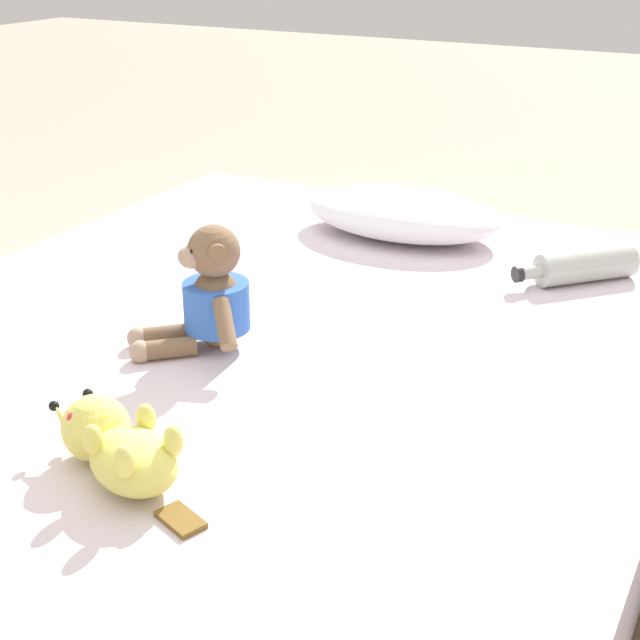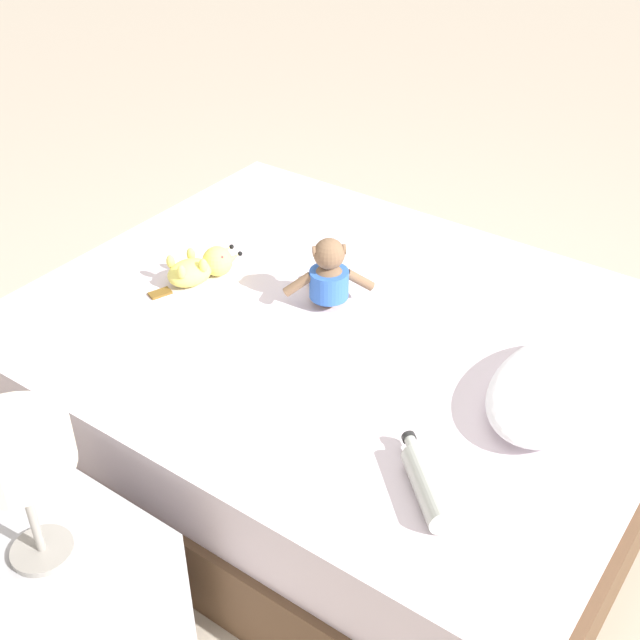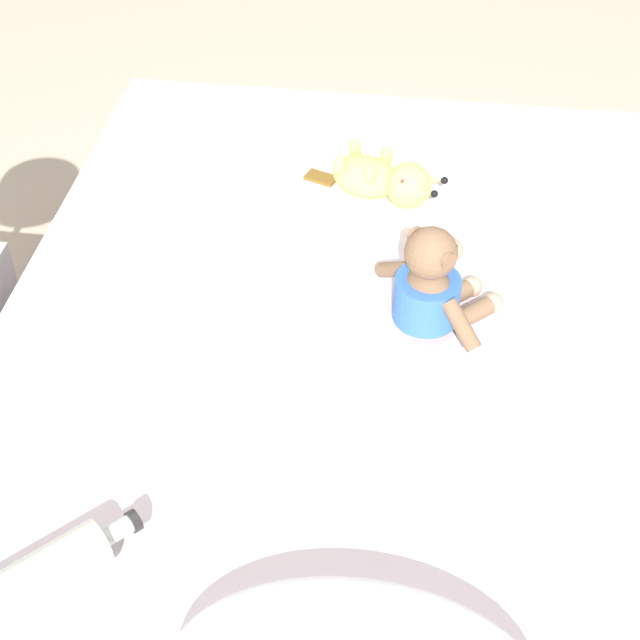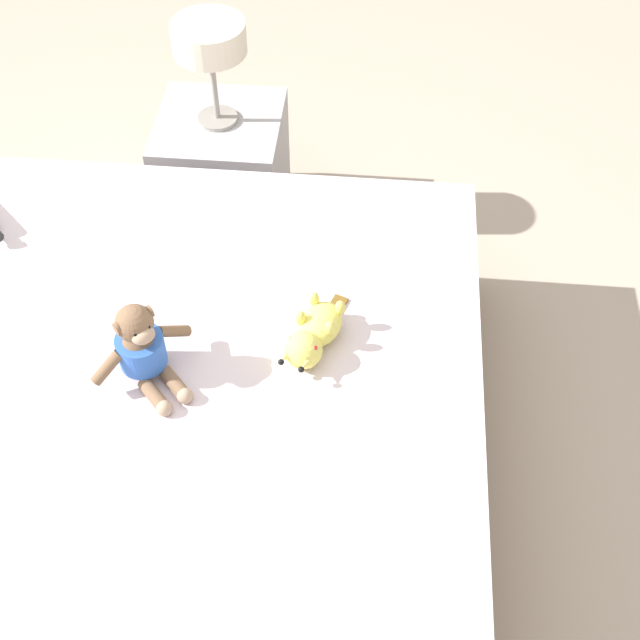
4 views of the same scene
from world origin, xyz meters
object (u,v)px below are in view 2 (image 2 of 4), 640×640
(bedside_lamp, at_px, (14,455))
(nightstand, at_px, (61,612))
(bed, at_px, (340,383))
(plush_yellow_creature, at_px, (202,267))
(pillow, at_px, (554,389))
(plush_monkey, at_px, (328,277))
(glass_bottle, at_px, (428,485))

(bedside_lamp, bearing_deg, nightstand, -90.00)
(bed, xyz_separation_m, plush_yellow_creature, (0.07, -0.50, 0.29))
(pillow, xyz_separation_m, plush_monkey, (-0.06, -0.76, 0.04))
(plush_monkey, distance_m, plush_yellow_creature, 0.44)
(bed, distance_m, glass_bottle, 0.79)
(plush_monkey, bearing_deg, plush_yellow_creature, -73.37)
(plush_yellow_creature, bearing_deg, plush_monkey, 106.63)
(pillow, relative_size, nightstand, 1.15)
(pillow, height_order, bedside_lamp, bedside_lamp)
(bed, bearing_deg, bedside_lamp, -3.90)
(bedside_lamp, bearing_deg, plush_yellow_creature, -156.95)
(bed, relative_size, nightstand, 4.47)
(pillow, relative_size, plush_yellow_creature, 1.55)
(bed, distance_m, pillow, 0.73)
(nightstand, bearing_deg, plush_yellow_creature, -156.95)
(glass_bottle, bearing_deg, plush_yellow_creature, -110.75)
(plush_monkey, relative_size, nightstand, 0.59)
(pillow, distance_m, glass_bottle, 0.48)
(pillow, bearing_deg, plush_monkey, -94.29)
(bed, relative_size, bedside_lamp, 5.29)
(plush_yellow_creature, distance_m, bedside_lamp, 1.12)
(bed, distance_m, bedside_lamp, 1.19)
(glass_bottle, bearing_deg, plush_monkey, -129.06)
(pillow, distance_m, plush_yellow_creature, 1.18)
(pillow, height_order, nightstand, pillow)
(bed, xyz_separation_m, plush_monkey, (-0.06, -0.09, 0.34))
(bed, xyz_separation_m, nightstand, (1.08, -0.07, -0.02))
(bed, xyz_separation_m, bedside_lamp, (1.08, -0.07, 0.50))
(pillow, relative_size, plush_monkey, 1.96)
(plush_monkey, relative_size, plush_yellow_creature, 0.79)
(pillow, relative_size, glass_bottle, 2.05)
(plush_monkey, height_order, glass_bottle, plush_monkey)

